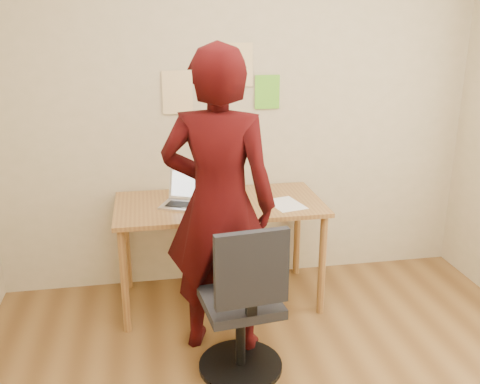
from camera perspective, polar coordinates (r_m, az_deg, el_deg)
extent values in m
cube|color=beige|center=(3.89, -0.21, 9.48)|extent=(3.50, 0.04, 2.70)
cube|color=olive|center=(3.64, -2.24, -1.33)|extent=(1.40, 0.70, 0.03)
cylinder|color=olive|center=(3.49, -12.22, -9.32)|extent=(0.05, 0.05, 0.71)
cylinder|color=olive|center=(3.66, 8.75, -7.73)|extent=(0.05, 0.05, 0.71)
cylinder|color=olive|center=(4.03, -12.02, -5.40)|extent=(0.05, 0.05, 0.71)
cylinder|color=olive|center=(4.18, 6.12, -4.21)|extent=(0.05, 0.05, 0.71)
cube|color=#BABAC2|center=(3.57, -5.95, -1.45)|extent=(0.36, 0.31, 0.01)
cube|color=black|center=(3.57, -5.96, -1.32)|extent=(0.27, 0.20, 0.00)
cube|color=#BABAC2|center=(3.65, -5.32, 0.81)|extent=(0.30, 0.18, 0.20)
cube|color=white|center=(3.65, -5.32, 0.81)|extent=(0.26, 0.15, 0.17)
cube|color=white|center=(3.61, 4.91, -1.29)|extent=(0.25, 0.32, 0.00)
cube|color=black|center=(3.46, 0.87, -2.02)|extent=(0.07, 0.13, 0.01)
cube|color=#3F4C59|center=(3.46, 0.87, -1.94)|extent=(0.06, 0.11, 0.00)
cube|color=#F2D090|center=(3.80, -6.69, 10.50)|extent=(0.21, 0.00, 0.30)
cube|color=#F2D090|center=(3.83, -0.22, 13.40)|extent=(0.21, 0.00, 0.30)
cube|color=#6BCC2E|center=(3.89, 2.92, 10.60)|extent=(0.18, 0.00, 0.24)
cube|color=black|center=(3.04, 0.05, -11.67)|extent=(0.45, 0.45, 0.06)
cube|color=black|center=(2.73, 1.26, -8.22)|extent=(0.39, 0.09, 0.41)
cube|color=black|center=(2.84, 1.20, -11.97)|extent=(0.06, 0.04, 0.11)
cylinder|color=black|center=(3.16, 0.05, -15.19)|extent=(0.06, 0.06, 0.41)
cylinder|color=black|center=(3.27, 0.05, -17.98)|extent=(0.48, 0.48, 0.03)
imported|color=#310607|center=(3.06, -2.27, -1.44)|extent=(0.77, 0.63, 1.83)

